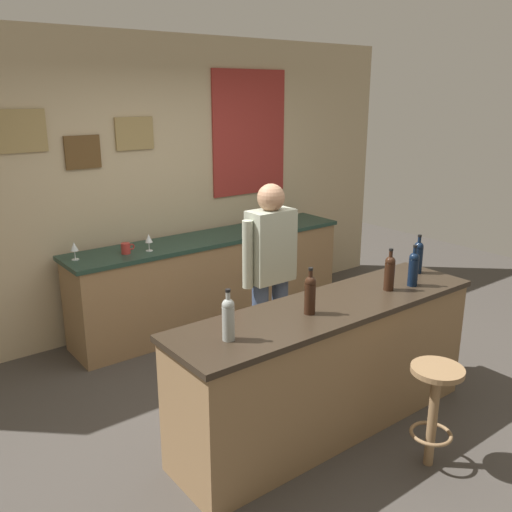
% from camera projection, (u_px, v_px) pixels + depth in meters
% --- Properties ---
extents(ground_plane, '(10.00, 10.00, 0.00)m').
position_uv_depth(ground_plane, '(289.00, 401.00, 4.22)').
color(ground_plane, '#423D38').
extents(back_wall, '(6.00, 0.09, 2.80)m').
position_uv_depth(back_wall, '(157.00, 184.00, 5.37)').
color(back_wall, tan).
rests_on(back_wall, ground_plane).
extents(bar_counter, '(2.34, 0.60, 0.92)m').
position_uv_depth(bar_counter, '(328.00, 367.00, 3.79)').
color(bar_counter, olive).
rests_on(bar_counter, ground_plane).
extents(side_counter, '(2.94, 0.56, 0.90)m').
position_uv_depth(side_counter, '(213.00, 279.00, 5.58)').
color(side_counter, olive).
rests_on(side_counter, ground_plane).
extents(bartender, '(0.52, 0.21, 1.62)m').
position_uv_depth(bartender, '(270.00, 271.00, 4.28)').
color(bartender, '#384766').
rests_on(bartender, ground_plane).
extents(bar_stool, '(0.32, 0.32, 0.68)m').
position_uv_depth(bar_stool, '(434.00, 400.00, 3.39)').
color(bar_stool, olive).
rests_on(bar_stool, ground_plane).
extents(wine_bottle_a, '(0.07, 0.07, 0.31)m').
position_uv_depth(wine_bottle_a, '(228.00, 318.00, 3.10)').
color(wine_bottle_a, '#999E99').
rests_on(wine_bottle_a, bar_counter).
extents(wine_bottle_b, '(0.07, 0.07, 0.31)m').
position_uv_depth(wine_bottle_b, '(310.00, 293.00, 3.47)').
color(wine_bottle_b, black).
rests_on(wine_bottle_b, bar_counter).
extents(wine_bottle_c, '(0.07, 0.07, 0.31)m').
position_uv_depth(wine_bottle_c, '(390.00, 272.00, 3.89)').
color(wine_bottle_c, black).
rests_on(wine_bottle_c, bar_counter).
extents(wine_bottle_d, '(0.07, 0.07, 0.31)m').
position_uv_depth(wine_bottle_d, '(413.00, 268.00, 3.98)').
color(wine_bottle_d, black).
rests_on(wine_bottle_d, bar_counter).
extents(wine_bottle_e, '(0.07, 0.07, 0.31)m').
position_uv_depth(wine_bottle_e, '(418.00, 256.00, 4.26)').
color(wine_bottle_e, black).
rests_on(wine_bottle_e, bar_counter).
extents(wine_glass_a, '(0.07, 0.07, 0.16)m').
position_uv_depth(wine_glass_a, '(74.00, 247.00, 4.67)').
color(wine_glass_a, silver).
rests_on(wine_glass_a, side_counter).
extents(wine_glass_b, '(0.07, 0.07, 0.16)m').
position_uv_depth(wine_glass_b, '(149.00, 239.00, 4.93)').
color(wine_glass_b, silver).
rests_on(wine_glass_b, side_counter).
extents(coffee_mug, '(0.12, 0.08, 0.09)m').
position_uv_depth(coffee_mug, '(126.00, 248.00, 4.86)').
color(coffee_mug, '#B2332D').
rests_on(coffee_mug, side_counter).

